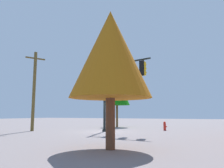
# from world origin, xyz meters

# --- Properties ---
(ground_plane) EXTENTS (120.00, 120.00, 0.00)m
(ground_plane) POSITION_xyz_m (0.00, 0.00, 0.00)
(ground_plane) COLOR slate
(signal_pole_assembly) EXTENTS (4.72, 1.56, 6.48)m
(signal_pole_assembly) POSITION_xyz_m (1.79, -0.36, 4.56)
(signal_pole_assembly) COLOR black
(signal_pole_assembly) RESTS_ON ground_plane
(utility_pole) EXTENTS (1.00, 1.62, 7.33)m
(utility_pole) POSITION_xyz_m (-6.22, -2.22, 3.79)
(utility_pole) COLOR brown
(utility_pole) RESTS_ON ground_plane
(fire_hydrant) EXTENTS (0.33, 0.24, 0.83)m
(fire_hydrant) POSITION_xyz_m (4.42, 3.74, 0.41)
(fire_hydrant) COLOR red
(fire_hydrant) RESTS_ON ground_plane
(tree_near) EXTENTS (3.10, 3.10, 6.06)m
(tree_near) POSITION_xyz_m (-1.95, 6.90, 4.32)
(tree_near) COLOR brown
(tree_near) RESTS_ON ground_plane
(tree_mid) EXTENTS (3.64, 3.64, 6.24)m
(tree_mid) POSITION_xyz_m (4.84, -8.58, 4.20)
(tree_mid) COLOR brown
(tree_mid) RESTS_ON ground_plane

